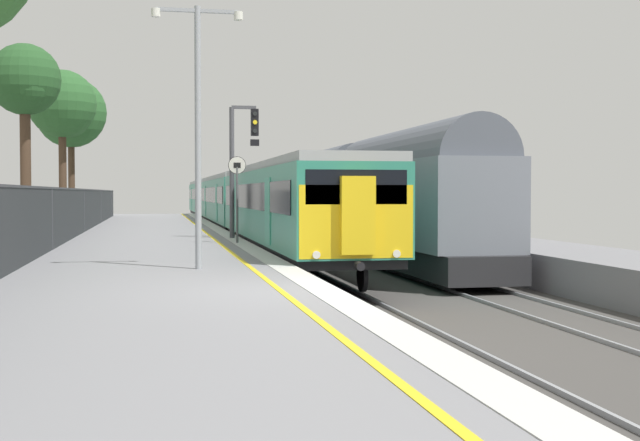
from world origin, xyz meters
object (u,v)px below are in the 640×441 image
object	(u,v)px
freight_train_adjacent_track	(327,194)
background_tree_back	(25,83)
background_tree_centre	(69,114)
background_tree_right	(63,107)
commuter_train_at_platform	(235,200)
speed_limit_sign	(237,188)
platform_lamp_mid	(198,115)
signal_gantry	(239,155)

from	to	relation	value
freight_train_adjacent_track	background_tree_back	world-z (taller)	background_tree_back
background_tree_centre	background_tree_right	size ratio (longest dim) A/B	1.03
background_tree_right	commuter_train_at_platform	bearing A→B (deg)	15.94
speed_limit_sign	platform_lamp_mid	xyz separation A→B (m)	(-1.77, -9.53, 1.56)
commuter_train_at_platform	speed_limit_sign	size ratio (longest dim) A/B	21.10
commuter_train_at_platform	background_tree_centre	bearing A→B (deg)	168.52
commuter_train_at_platform	background_tree_centre	xyz separation A→B (m)	(-9.38, 1.90, 4.97)
commuter_train_at_platform	platform_lamp_mid	world-z (taller)	platform_lamp_mid
signal_gantry	background_tree_back	xyz separation A→B (m)	(-8.26, 5.08, 3.09)
signal_gantry	platform_lamp_mid	bearing A→B (deg)	-99.67
signal_gantry	background_tree_right	xyz separation A→B (m)	(-7.79, 15.20, 3.12)
freight_train_adjacent_track	background_tree_back	bearing A→B (deg)	-157.61
commuter_train_at_platform	signal_gantry	xyz separation A→B (m)	(-1.47, -17.85, 1.80)
commuter_train_at_platform	background_tree_centre	size ratio (longest dim) A/B	7.31
freight_train_adjacent_track	background_tree_centre	xyz separation A→B (m)	(-13.39, 9.02, 4.61)
freight_train_adjacent_track	speed_limit_sign	xyz separation A→B (m)	(-5.85, -13.79, 0.22)
background_tree_centre	background_tree_back	distance (m)	14.68
background_tree_right	background_tree_back	bearing A→B (deg)	-92.66
background_tree_centre	freight_train_adjacent_track	bearing A→B (deg)	-33.96
background_tree_centre	signal_gantry	bearing A→B (deg)	-68.16
commuter_train_at_platform	signal_gantry	bearing A→B (deg)	-94.71
background_tree_right	speed_limit_sign	bearing A→B (deg)	-67.90
speed_limit_sign	background_tree_back	world-z (taller)	background_tree_back
freight_train_adjacent_track	background_tree_back	size ratio (longest dim) A/B	5.50
commuter_train_at_platform	speed_limit_sign	bearing A→B (deg)	-95.05
signal_gantry	background_tree_back	world-z (taller)	background_tree_back
commuter_train_at_platform	background_tree_back	world-z (taller)	background_tree_back
platform_lamp_mid	background_tree_centre	distance (m)	32.97
speed_limit_sign	background_tree_centre	xyz separation A→B (m)	(-7.54, 22.80, 4.39)
commuter_train_at_platform	background_tree_right	world-z (taller)	background_tree_right
freight_train_adjacent_track	background_tree_right	bearing A→B (deg)	161.38
platform_lamp_mid	background_tree_right	bearing A→B (deg)	101.48
speed_limit_sign	freight_train_adjacent_track	bearing A→B (deg)	67.00
signal_gantry	speed_limit_sign	xyz separation A→B (m)	(-0.38, -3.05, -1.23)
commuter_train_at_platform	freight_train_adjacent_track	world-z (taller)	freight_train_adjacent_track
commuter_train_at_platform	freight_train_adjacent_track	xyz separation A→B (m)	(4.00, -7.11, 0.35)
platform_lamp_mid	background_tree_centre	world-z (taller)	background_tree_centre
commuter_train_at_platform	platform_lamp_mid	xyz separation A→B (m)	(-3.61, -30.43, 2.14)
freight_train_adjacent_track	background_tree_right	size ratio (longest dim) A/B	5.27
commuter_train_at_platform	background_tree_right	bearing A→B (deg)	-164.06
freight_train_adjacent_track	commuter_train_at_platform	bearing A→B (deg)	119.38
commuter_train_at_platform	freight_train_adjacent_track	bearing A→B (deg)	-60.62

